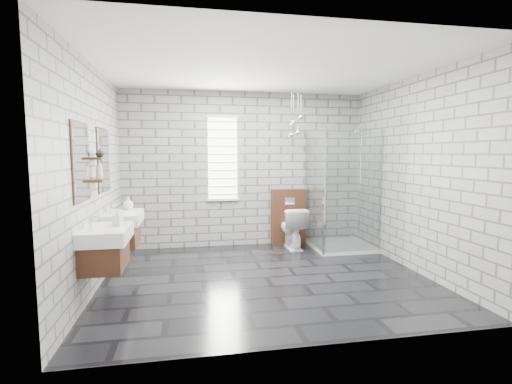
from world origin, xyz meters
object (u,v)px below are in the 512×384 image
object	(u,v)px
vanity_right	(120,219)
shower_enclosure	(338,220)
toilet	(292,227)
vanity_left	(102,236)
cistern_panel	(288,217)

from	to	relation	value
vanity_right	shower_enclosure	world-z (taller)	shower_enclosure
shower_enclosure	toilet	size ratio (longest dim) A/B	2.86
toilet	vanity_right	bearing A→B (deg)	18.30
shower_enclosure	vanity_right	bearing A→B (deg)	-168.50
vanity_right	shower_enclosure	size ratio (longest dim) A/B	0.77
vanity_left	cistern_panel	world-z (taller)	vanity_left
vanity_right	shower_enclosure	distance (m)	3.49
vanity_left	vanity_right	distance (m)	1.04
shower_enclosure	toilet	distance (m)	0.79
vanity_left	vanity_right	xyz separation A→B (m)	(0.00, 1.04, 0.00)
vanity_left	toilet	bearing A→B (deg)	36.72
cistern_panel	toilet	bearing A→B (deg)	-90.00
cistern_panel	vanity_right	bearing A→B (deg)	-155.65
vanity_right	toilet	xyz separation A→B (m)	(2.67, 0.96, -0.40)
toilet	cistern_panel	bearing A→B (deg)	-91.38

